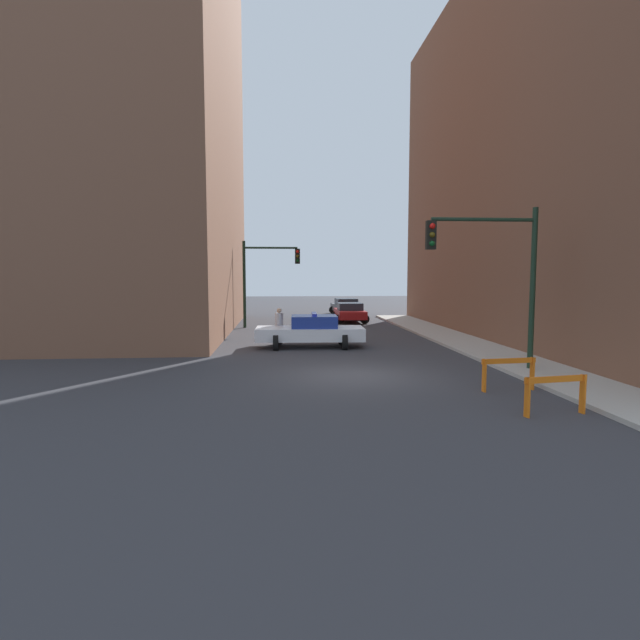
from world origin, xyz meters
name	(u,v)px	position (x,y,z in m)	size (l,w,h in m)	color
ground_plane	(352,376)	(0.00, 0.00, 0.00)	(120.00, 120.00, 0.00)	#38383D
sidewalk_right	(541,371)	(6.20, 0.00, 0.06)	(2.40, 44.00, 0.12)	#B2ADA3
building_corner_left	(103,121)	(-12.00, 14.00, 11.69)	(14.00, 20.00, 23.38)	brown
building_right	(606,146)	(13.40, 8.00, 9.34)	(12.00, 28.00, 18.68)	brown
traffic_light_near	(498,264)	(4.73, 0.17, 3.53)	(3.64, 0.35, 5.20)	black
traffic_light_far	(263,271)	(-3.30, 14.89, 3.40)	(3.44, 0.35, 5.20)	black
police_car	(311,331)	(-0.92, 6.33, 0.72)	(4.76, 2.46, 1.52)	white
parked_car_near	(350,312)	(2.42, 17.96, 0.67)	(2.33, 4.33, 1.31)	maroon
parked_car_mid	(346,306)	(2.98, 24.19, 0.67)	(2.44, 4.40, 1.31)	#474C51
pedestrian_crossing	(279,326)	(-2.31, 7.42, 0.86)	(0.44, 0.44, 1.66)	black
barrier_front	(556,389)	(3.91, -4.81, 0.62)	(1.59, 0.38, 0.90)	orange
barrier_mid	(509,369)	(3.96, -2.39, 0.62)	(1.60, 0.32, 0.90)	orange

